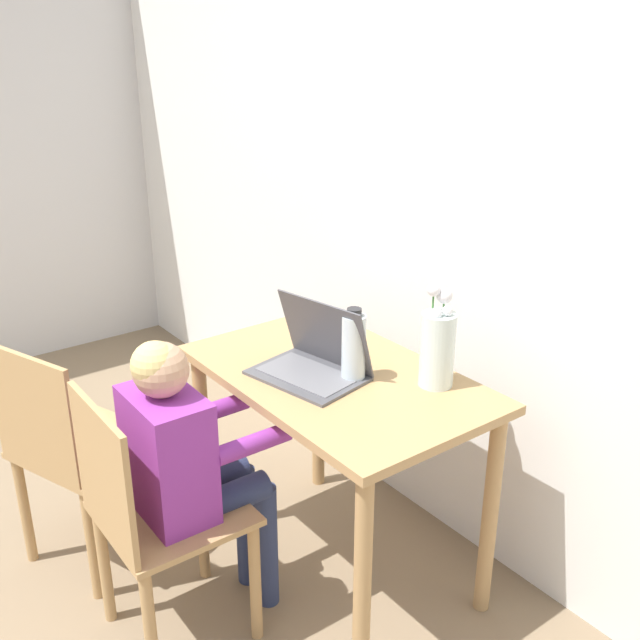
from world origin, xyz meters
name	(u,v)px	position (x,y,z in m)	size (l,w,h in m)	color
wall_back	(414,185)	(0.00, 2.23, 1.25)	(6.40, 0.05, 2.50)	white
dining_table	(337,407)	(0.21, 1.72, 0.63)	(0.99, 0.61, 0.75)	tan
chair_occupied	(153,517)	(0.15, 1.10, 0.45)	(0.40, 0.40, 0.85)	tan
chair_spare	(74,452)	(-0.34, 1.04, 0.45)	(0.51, 0.51, 0.85)	tan
person_seated	(188,455)	(0.15, 1.22, 0.61)	(0.30, 0.42, 0.99)	purple
laptop	(315,358)	(0.17, 1.67, 0.80)	(0.38, 0.30, 0.24)	#4C4C51
flower_vase	(438,345)	(0.45, 1.92, 0.88)	(0.11, 0.11, 0.32)	silver
water_bottle	(354,347)	(0.28, 1.74, 0.86)	(0.07, 0.07, 0.24)	silver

